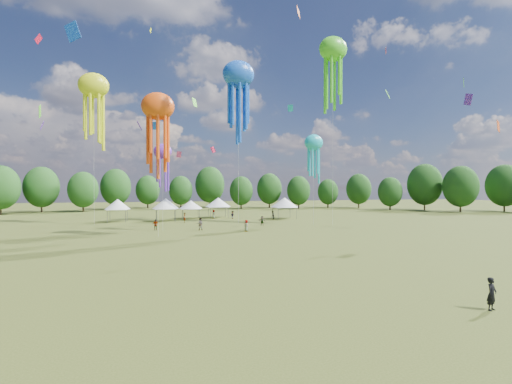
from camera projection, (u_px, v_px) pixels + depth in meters
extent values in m
plane|color=#384416|center=(334.00, 302.00, 19.93)|extent=(300.00, 300.00, 0.00)
imported|color=black|center=(492.00, 294.00, 18.56)|extent=(0.73, 0.60, 1.72)
imported|color=gray|center=(200.00, 224.00, 53.61)|extent=(1.06, 0.92, 1.87)
imported|color=gray|center=(214.00, 214.00, 74.38)|extent=(0.68, 0.94, 1.80)
imported|color=gray|center=(273.00, 215.00, 71.96)|extent=(0.98, 1.04, 1.71)
imported|color=gray|center=(233.00, 215.00, 73.51)|extent=(1.18, 1.07, 1.59)
imported|color=gray|center=(155.00, 225.00, 53.66)|extent=(1.00, 0.51, 1.64)
imported|color=gray|center=(262.00, 221.00, 60.66)|extent=(1.47, 1.16, 1.56)
imported|color=gray|center=(184.00, 218.00, 65.42)|extent=(0.49, 0.70, 1.81)
imported|color=gray|center=(246.00, 226.00, 52.16)|extent=(0.67, 0.90, 1.68)
cylinder|color=#47474C|center=(107.00, 217.00, 64.88)|extent=(0.08, 0.08, 2.27)
cylinder|color=#47474C|center=(110.00, 215.00, 67.94)|extent=(0.08, 0.08, 2.27)
cylinder|color=#47474C|center=(126.00, 216.00, 65.66)|extent=(0.08, 0.08, 2.27)
cylinder|color=#47474C|center=(127.00, 215.00, 68.71)|extent=(0.08, 0.08, 2.27)
cube|color=white|center=(118.00, 210.00, 66.78)|extent=(3.55, 3.55, 0.10)
cone|color=white|center=(118.00, 204.00, 66.77)|extent=(4.61, 4.61, 1.95)
cylinder|color=#47474C|center=(156.00, 216.00, 65.94)|extent=(0.08, 0.08, 2.32)
cylinder|color=#47474C|center=(157.00, 215.00, 69.29)|extent=(0.08, 0.08, 2.32)
cylinder|color=#47474C|center=(175.00, 216.00, 66.79)|extent=(0.08, 0.08, 2.32)
cylinder|color=#47474C|center=(175.00, 214.00, 70.14)|extent=(0.08, 0.08, 2.32)
cube|color=white|center=(166.00, 209.00, 68.02)|extent=(3.86, 3.86, 0.10)
cone|color=white|center=(166.00, 203.00, 68.01)|extent=(5.02, 5.02, 1.99)
cylinder|color=#47474C|center=(183.00, 215.00, 71.63)|extent=(0.08, 0.08, 1.99)
cylinder|color=#47474C|center=(182.00, 213.00, 74.86)|extent=(0.08, 0.08, 1.99)
cylinder|color=#47474C|center=(200.00, 214.00, 72.45)|extent=(0.08, 0.08, 1.99)
cylinder|color=#47474C|center=(198.00, 213.00, 75.67)|extent=(0.08, 0.08, 1.99)
cube|color=white|center=(191.00, 209.00, 73.64)|extent=(3.73, 3.73, 0.10)
cone|color=white|center=(191.00, 204.00, 73.63)|extent=(4.84, 4.84, 1.71)
cylinder|color=#47474C|center=(210.00, 213.00, 73.94)|extent=(0.08, 0.08, 2.26)
cylinder|color=#47474C|center=(208.00, 212.00, 77.58)|extent=(0.08, 0.08, 2.26)
cylinder|color=#47474C|center=(228.00, 213.00, 74.86)|extent=(0.08, 0.08, 2.26)
cylinder|color=#47474C|center=(225.00, 212.00, 78.50)|extent=(0.08, 0.08, 2.26)
cube|color=white|center=(218.00, 207.00, 76.21)|extent=(4.16, 4.16, 0.10)
cone|color=white|center=(218.00, 202.00, 76.20)|extent=(5.40, 5.40, 1.94)
cylinder|color=#47474C|center=(278.00, 214.00, 71.13)|extent=(0.08, 0.08, 2.32)
cylinder|color=#47474C|center=(273.00, 213.00, 74.90)|extent=(0.08, 0.08, 2.32)
cylinder|color=#47474C|center=(297.00, 214.00, 72.08)|extent=(0.08, 0.08, 2.32)
cylinder|color=#47474C|center=(290.00, 212.00, 75.86)|extent=(0.08, 0.08, 2.32)
cube|color=white|center=(284.00, 207.00, 73.48)|extent=(4.30, 4.30, 0.10)
cone|color=white|center=(284.00, 202.00, 73.47)|extent=(5.59, 5.59, 1.99)
ellipsoid|color=#E34A0E|center=(158.00, 106.00, 45.99)|extent=(4.22, 2.95, 3.58)
cylinder|color=beige|center=(158.00, 172.00, 46.09)|extent=(0.03, 0.03, 16.96)
ellipsoid|color=blue|center=(238.00, 74.00, 63.57)|extent=(5.73, 4.01, 4.87)
cylinder|color=beige|center=(238.00, 149.00, 63.73)|extent=(0.03, 0.03, 26.74)
ellipsoid|color=#17B5CA|center=(314.00, 143.00, 61.35)|extent=(3.30, 2.31, 2.81)
cylinder|color=beige|center=(314.00, 184.00, 61.44)|extent=(0.03, 0.03, 14.22)
ellipsoid|color=#E2EE18|center=(94.00, 85.00, 61.05)|extent=(5.06, 3.54, 4.30)
cylinder|color=beige|center=(94.00, 155.00, 61.19)|extent=(0.03, 0.03, 24.00)
ellipsoid|color=#6D2DCA|center=(163.00, 151.00, 52.32)|extent=(2.66, 1.86, 2.26)
cylinder|color=beige|center=(163.00, 191.00, 52.39)|extent=(0.03, 0.03, 11.77)
ellipsoid|color=#4BD923|center=(333.00, 49.00, 60.35)|extent=(4.93, 3.45, 4.19)
cylinder|color=beige|center=(333.00, 137.00, 60.53)|extent=(0.03, 0.03, 30.00)
cube|color=#4BD923|center=(195.00, 102.00, 86.01)|extent=(1.39, 1.76, 2.18)
cube|color=blue|center=(331.00, 65.00, 77.31)|extent=(0.59, 0.22, 0.76)
cube|color=#F94972|center=(179.00, 154.00, 67.28)|extent=(0.99, 0.09, 1.23)
cube|color=#6D2DCA|center=(468.00, 99.00, 50.32)|extent=(0.23, 1.66, 1.88)
cube|color=#E2EE18|center=(151.00, 30.00, 75.36)|extent=(0.40, 0.77, 0.97)
cube|color=#4BD923|center=(464.00, 83.00, 52.01)|extent=(0.83, 0.88, 1.42)
cube|color=blue|center=(73.00, 32.00, 44.05)|extent=(2.22, 1.01, 2.72)
cube|color=#6D2DCA|center=(139.00, 126.00, 76.81)|extent=(1.20, 1.71, 1.86)
cube|color=red|center=(39.00, 39.00, 41.00)|extent=(0.54, 1.01, 1.15)
cube|color=#E34A0E|center=(298.00, 12.00, 63.86)|extent=(1.06, 1.94, 2.40)
cube|color=#4BD923|center=(388.00, 94.00, 78.25)|extent=(2.04, 1.36, 2.43)
cube|color=#17B5CA|center=(290.00, 108.00, 81.13)|extent=(1.39, 0.94, 1.48)
cube|color=#F94972|center=(386.00, 51.00, 50.08)|extent=(0.36, 0.64, 0.86)
cube|color=#6D2DCA|center=(42.00, 126.00, 64.97)|extent=(0.91, 1.67, 1.79)
cube|color=red|center=(213.00, 150.00, 65.92)|extent=(1.12, 0.54, 1.29)
cube|color=#E34A0E|center=(498.00, 126.00, 52.17)|extent=(1.33, 0.96, 1.90)
cube|color=#E2EE18|center=(298.00, 10.00, 69.55)|extent=(0.40, 0.71, 0.88)
cube|color=#4BD923|center=(40.00, 111.00, 37.22)|extent=(0.27, 1.35, 1.51)
cube|color=blue|center=(155.00, 126.00, 72.75)|extent=(1.33, 0.78, 1.53)
cylinder|color=#38281C|center=(1.00, 208.00, 84.14)|extent=(0.44, 0.44, 3.36)
ellipsoid|color=#1C4416|center=(0.00, 187.00, 84.08)|extent=(8.40, 8.40, 10.51)
cylinder|color=#38281C|center=(42.00, 206.00, 92.81)|extent=(0.44, 0.44, 3.41)
ellipsoid|color=#1C4416|center=(42.00, 187.00, 92.76)|extent=(8.53, 8.53, 10.66)
cylinder|color=#38281C|center=(83.00, 206.00, 94.83)|extent=(0.44, 0.44, 3.07)
ellipsoid|color=#1C4416|center=(83.00, 190.00, 94.78)|extent=(7.66, 7.66, 9.58)
cylinder|color=#38281C|center=(116.00, 204.00, 104.63)|extent=(0.44, 0.44, 3.43)
ellipsoid|color=#1C4416|center=(116.00, 187.00, 104.57)|extent=(8.58, 8.58, 10.73)
cylinder|color=#38281C|center=(148.00, 203.00, 112.23)|extent=(0.44, 0.44, 2.95)
ellipsoid|color=#1C4416|center=(148.00, 190.00, 112.18)|extent=(7.37, 7.37, 9.21)
cylinder|color=#38281C|center=(181.00, 204.00, 110.92)|extent=(0.44, 0.44, 2.89)
ellipsoid|color=#1C4416|center=(181.00, 190.00, 110.87)|extent=(7.23, 7.23, 9.04)
cylinder|color=#38281C|center=(210.00, 201.00, 117.56)|extent=(0.44, 0.44, 3.84)
ellipsoid|color=#1C4416|center=(210.00, 185.00, 117.49)|extent=(9.60, 9.60, 11.99)
cylinder|color=#38281C|center=(241.00, 204.00, 108.88)|extent=(0.44, 0.44, 2.84)
ellipsoid|color=#1C4416|center=(241.00, 191.00, 108.84)|extent=(7.11, 7.11, 8.89)
cylinder|color=#38281C|center=(269.00, 203.00, 113.79)|extent=(0.44, 0.44, 3.16)
ellipsoid|color=#1C4416|center=(269.00, 189.00, 113.73)|extent=(7.91, 7.91, 9.88)
cylinder|color=#38281C|center=(299.00, 204.00, 110.12)|extent=(0.44, 0.44, 2.88)
ellipsoid|color=#1C4416|center=(299.00, 190.00, 110.07)|extent=(7.21, 7.21, 9.01)
cylinder|color=#38281C|center=(328.00, 204.00, 114.67)|extent=(0.44, 0.44, 2.63)
ellipsoid|color=#1C4416|center=(328.00, 192.00, 114.63)|extent=(6.57, 6.57, 8.22)
cylinder|color=#38281C|center=(359.00, 203.00, 113.47)|extent=(0.44, 0.44, 3.13)
ellipsoid|color=#1C4416|center=(359.00, 189.00, 113.42)|extent=(7.81, 7.81, 9.77)
cylinder|color=#38281C|center=(390.00, 205.00, 102.68)|extent=(0.44, 0.44, 2.72)
ellipsoid|color=#1C4416|center=(390.00, 192.00, 102.64)|extent=(6.80, 6.80, 8.50)
cylinder|color=#38281C|center=(425.00, 203.00, 102.16)|extent=(0.44, 0.44, 3.81)
ellipsoid|color=#1C4416|center=(425.00, 184.00, 102.10)|extent=(9.52, 9.52, 11.90)
cylinder|color=#38281C|center=(460.00, 205.00, 94.20)|extent=(0.44, 0.44, 3.51)
ellipsoid|color=#1C4416|center=(461.00, 186.00, 94.14)|extent=(8.78, 8.78, 10.97)
cylinder|color=#38281C|center=(504.00, 205.00, 95.86)|extent=(0.44, 0.44, 3.64)
ellipsoid|color=#1C4416|center=(504.00, 185.00, 95.80)|extent=(9.10, 9.10, 11.37)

